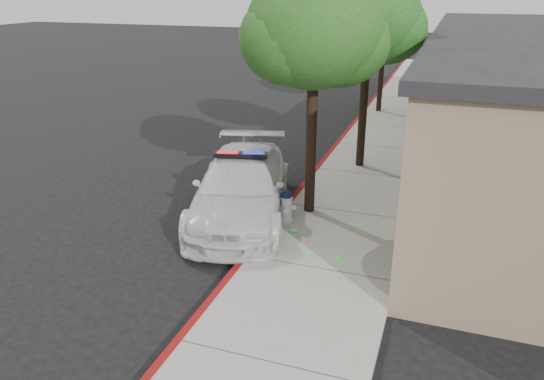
{
  "coord_description": "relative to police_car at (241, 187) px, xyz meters",
  "views": [
    {
      "loc": [
        3.82,
        -9.07,
        5.57
      ],
      "look_at": [
        0.2,
        1.28,
        1.2
      ],
      "focal_mm": 34.2,
      "sensor_mm": 36.0,
      "label": 1
    }
  ],
  "objects": [
    {
      "name": "sidewalk",
      "position": [
        2.52,
        0.84,
        -0.73
      ],
      "size": [
        3.2,
        60.0,
        0.15
      ],
      "primitive_type": "cube",
      "color": "gray",
      "rests_on": "ground"
    },
    {
      "name": "red_curb",
      "position": [
        0.98,
        0.84,
        -0.72
      ],
      "size": [
        0.14,
        60.0,
        0.16
      ],
      "primitive_type": "cube",
      "color": "maroon",
      "rests_on": "ground"
    },
    {
      "name": "street_tree_far",
      "position": [
        1.64,
        12.49,
        3.14
      ],
      "size": [
        2.91,
        2.66,
        5.04
      ],
      "rotation": [
        0.0,
        0.0,
        -0.37
      ],
      "color": "black",
      "rests_on": "sidewalk"
    },
    {
      "name": "fire_hydrant",
      "position": [
        1.28,
        -0.26,
        -0.24
      ],
      "size": [
        0.47,
        0.41,
        0.83
      ],
      "rotation": [
        0.0,
        0.0,
        0.37
      ],
      "color": "white",
      "rests_on": "sidewalk"
    },
    {
      "name": "ground",
      "position": [
        0.92,
        -2.16,
        -0.8
      ],
      "size": [
        120.0,
        120.0,
        0.0
      ],
      "primitive_type": "plane",
      "color": "black",
      "rests_on": "ground"
    },
    {
      "name": "street_tree_near",
      "position": [
        1.63,
        0.59,
        3.68
      ],
      "size": [
        3.35,
        3.17,
        5.81
      ],
      "rotation": [
        0.0,
        0.0,
        -0.05
      ],
      "color": "black",
      "rests_on": "sidewalk"
    },
    {
      "name": "police_car",
      "position": [
        0.0,
        0.0,
        0.0
      ],
      "size": [
        3.57,
        5.9,
        1.72
      ],
      "rotation": [
        0.0,
        0.0,
        0.26
      ],
      "color": "silver",
      "rests_on": "ground"
    },
    {
      "name": "street_tree_mid",
      "position": [
        2.22,
        4.63,
        3.72
      ],
      "size": [
        3.29,
        3.04,
        5.8
      ],
      "rotation": [
        0.0,
        0.0,
        -0.3
      ],
      "color": "black",
      "rests_on": "sidewalk"
    }
  ]
}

